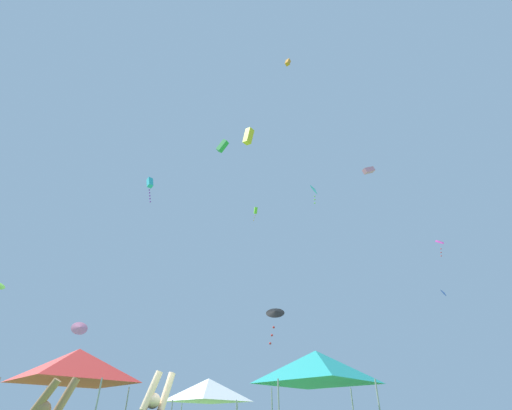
% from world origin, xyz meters
% --- Properties ---
extents(canopy_tent_white, '(3.06, 3.06, 3.27)m').
position_xyz_m(canopy_tent_white, '(-1.11, 12.19, 2.78)').
color(canopy_tent_white, '#9E9EA3').
rests_on(canopy_tent_white, ground).
extents(canopy_tent_teal, '(3.52, 3.52, 3.76)m').
position_xyz_m(canopy_tent_teal, '(3.27, 7.49, 3.20)').
color(canopy_tent_teal, '#9E9EA3').
rests_on(canopy_tent_teal, ground).
extents(canopy_tent_red, '(3.51, 3.51, 3.75)m').
position_xyz_m(canopy_tent_red, '(-5.46, 7.29, 3.19)').
color(canopy_tent_red, '#9E9EA3').
rests_on(canopy_tent_red, ground).
extents(kite_cyan_box, '(1.08, 1.12, 3.27)m').
position_xyz_m(kite_cyan_box, '(-10.86, 28.19, 25.60)').
color(kite_cyan_box, '#2DB7CC').
extents(kite_pink_delta, '(1.12, 0.96, 0.90)m').
position_xyz_m(kite_pink_delta, '(-9.65, 16.34, 6.52)').
color(kite_pink_delta, pink).
extents(kite_yellow_box, '(1.05, 1.04, 1.51)m').
position_xyz_m(kite_yellow_box, '(0.62, 16.85, 22.96)').
color(kite_yellow_box, yellow).
extents(kite_magenta_diamond, '(0.56, 0.63, 1.53)m').
position_xyz_m(kite_magenta_diamond, '(15.64, 18.10, 13.52)').
color(kite_magenta_diamond, '#D6389E').
extents(kite_orange_box, '(0.59, 0.62, 0.84)m').
position_xyz_m(kite_orange_box, '(3.86, 12.69, 27.55)').
color(kite_orange_box, orange).
extents(kite_blue_delta, '(0.67, 0.78, 0.62)m').
position_xyz_m(kite_blue_delta, '(17.45, 22.69, 11.02)').
color(kite_blue_delta, blue).
extents(kite_pink_box, '(1.53, 1.01, 1.06)m').
position_xyz_m(kite_pink_box, '(13.67, 24.03, 24.92)').
color(kite_pink_box, pink).
extents(kite_lime_box, '(0.47, 0.60, 1.61)m').
position_xyz_m(kite_lime_box, '(1.47, 24.92, 20.17)').
color(kite_lime_box, '#75D138').
extents(kite_green_box, '(0.96, 0.75, 0.95)m').
position_xyz_m(kite_green_box, '(-1.26, 13.28, 18.72)').
color(kite_green_box, green).
extents(kite_black_delta, '(0.98, 0.82, 1.85)m').
position_xyz_m(kite_black_delta, '(2.03, 10.65, 6.00)').
color(kite_black_delta, black).
extents(kite_cyan_delta, '(1.16, 1.37, 2.49)m').
position_xyz_m(kite_cyan_delta, '(7.48, 23.74, 22.09)').
color(kite_cyan_delta, '#2DB7CC').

